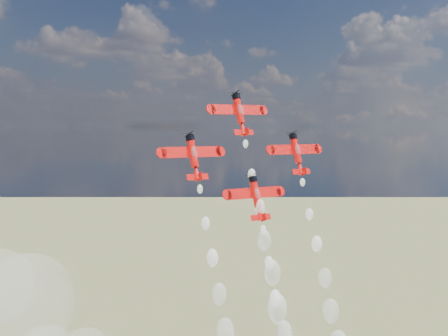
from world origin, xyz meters
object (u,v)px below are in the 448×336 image
Objects in this scene: plane_left at (193,156)px; plane_right at (297,153)px; plane_lead at (239,113)px; plane_slot at (256,197)px.

plane_left is 1.00× the size of plane_right.
plane_lead is at bearing 13.35° from plane_left.
plane_lead reaches higher than plane_right.
plane_left and plane_right have the same top height.
plane_right is 1.00× the size of plane_slot.
plane_left is (-13.46, -3.20, -8.87)m from plane_lead.
plane_lead is at bearing 166.65° from plane_right.
plane_slot is (-13.46, -3.20, -8.87)m from plane_right.
plane_slot is at bearing -166.65° from plane_right.
plane_left is at bearing 180.00° from plane_right.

